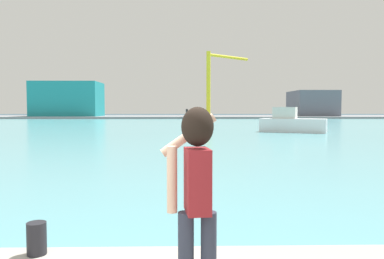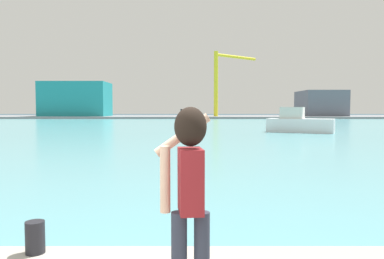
# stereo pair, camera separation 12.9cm
# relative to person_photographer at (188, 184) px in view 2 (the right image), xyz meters

# --- Properties ---
(ground_plane) EXTENTS (220.00, 220.00, 0.00)m
(ground_plane) POSITION_rel_person_photographer_xyz_m (-1.10, 49.37, -1.69)
(ground_plane) COLOR #334751
(harbor_water) EXTENTS (140.00, 100.00, 0.02)m
(harbor_water) POSITION_rel_person_photographer_xyz_m (-1.10, 51.37, -1.68)
(harbor_water) COLOR #599EA8
(harbor_water) RESTS_ON ground_plane
(far_shore_dock) EXTENTS (140.00, 20.00, 0.48)m
(far_shore_dock) POSITION_rel_person_photographer_xyz_m (-1.10, 91.37, -1.45)
(far_shore_dock) COLOR gray
(far_shore_dock) RESTS_ON ground_plane
(person_photographer) EXTENTS (0.53, 0.55, 1.74)m
(person_photographer) POSITION_rel_person_photographer_xyz_m (0.00, 0.00, 0.00)
(person_photographer) COLOR #2D3342
(person_photographer) RESTS_ON quay_promenade
(harbor_bollard) EXTENTS (0.23, 0.23, 0.38)m
(harbor_bollard) POSITION_rel_person_photographer_xyz_m (-1.85, 1.15, -0.87)
(harbor_bollard) COLOR black
(harbor_bollard) RESTS_ON quay_promenade
(boat_moored) EXTENTS (6.59, 4.55, 2.48)m
(boat_moored) POSITION_rel_person_photographer_xyz_m (10.49, 33.21, -0.77)
(boat_moored) COLOR white
(boat_moored) RESTS_ON harbor_water
(warehouse_left) EXTENTS (15.87, 10.47, 8.37)m
(warehouse_left) POSITION_rel_person_photographer_xyz_m (-28.85, 89.78, 2.98)
(warehouse_left) COLOR teal
(warehouse_left) RESTS_ON far_shore_dock
(warehouse_right) EXTENTS (10.19, 12.04, 6.37)m
(warehouse_right) POSITION_rel_person_photographer_xyz_m (32.91, 92.17, 1.97)
(warehouse_right) COLOR slate
(warehouse_right) RESTS_ON far_shore_dock
(port_crane) EXTENTS (11.37, 9.26, 15.53)m
(port_crane) POSITION_rel_person_photographer_xyz_m (7.36, 87.58, 8.65)
(port_crane) COLOR yellow
(port_crane) RESTS_ON far_shore_dock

